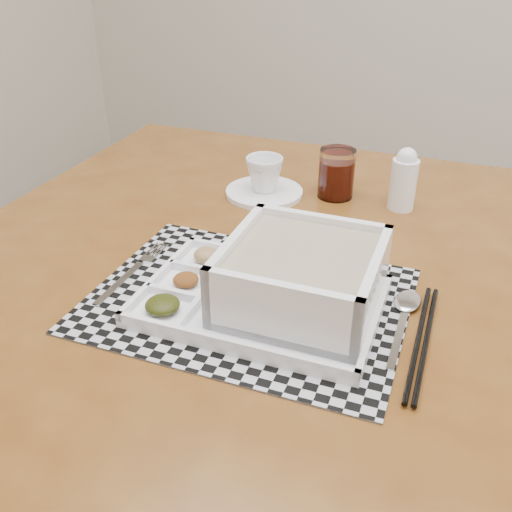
# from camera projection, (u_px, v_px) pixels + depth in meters

# --- Properties ---
(dining_table) EXTENTS (1.20, 1.20, 0.83)m
(dining_table) POSITION_uv_depth(u_px,v_px,m) (279.00, 307.00, 0.93)
(dining_table) COLOR #562D0F
(dining_table) RESTS_ON ground
(placemat) EXTENTS (0.46, 0.37, 0.00)m
(placemat) POSITION_uv_depth(u_px,v_px,m) (249.00, 300.00, 0.80)
(placemat) COLOR #AFAFB7
(placemat) RESTS_ON dining_table
(serving_tray) EXTENTS (0.34, 0.25, 0.10)m
(serving_tray) POSITION_uv_depth(u_px,v_px,m) (291.00, 284.00, 0.76)
(serving_tray) COLOR white
(serving_tray) RESTS_ON placemat
(fork) EXTENTS (0.03, 0.19, 0.00)m
(fork) POSITION_uv_depth(u_px,v_px,m) (135.00, 271.00, 0.86)
(fork) COLOR silver
(fork) RESTS_ON placemat
(spoon) EXTENTS (0.04, 0.18, 0.01)m
(spoon) POSITION_uv_depth(u_px,v_px,m) (406.00, 306.00, 0.78)
(spoon) COLOR silver
(spoon) RESTS_ON placemat
(chopsticks) EXTENTS (0.04, 0.24, 0.01)m
(chopsticks) POSITION_uv_depth(u_px,v_px,m) (422.00, 340.00, 0.72)
(chopsticks) COLOR black
(chopsticks) RESTS_ON placemat
(saucer) EXTENTS (0.15, 0.15, 0.01)m
(saucer) POSITION_uv_depth(u_px,v_px,m) (264.00, 192.00, 1.11)
(saucer) COLOR white
(saucer) RESTS_ON dining_table
(cup) EXTENTS (0.09, 0.09, 0.07)m
(cup) POSITION_uv_depth(u_px,v_px,m) (264.00, 174.00, 1.09)
(cup) COLOR white
(cup) RESTS_ON saucer
(juice_glass) EXTENTS (0.07, 0.07, 0.09)m
(juice_glass) POSITION_uv_depth(u_px,v_px,m) (336.00, 175.00, 1.08)
(juice_glass) COLOR white
(juice_glass) RESTS_ON dining_table
(creamer_bottle) EXTENTS (0.05, 0.05, 0.12)m
(creamer_bottle) POSITION_uv_depth(u_px,v_px,m) (404.00, 180.00, 1.03)
(creamer_bottle) COLOR white
(creamer_bottle) RESTS_ON dining_table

